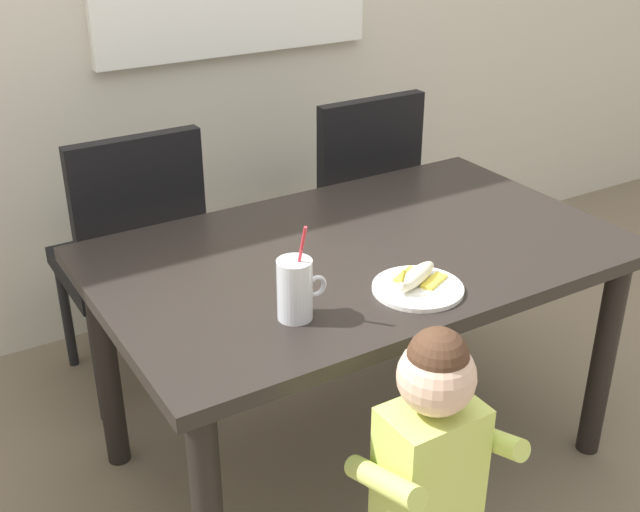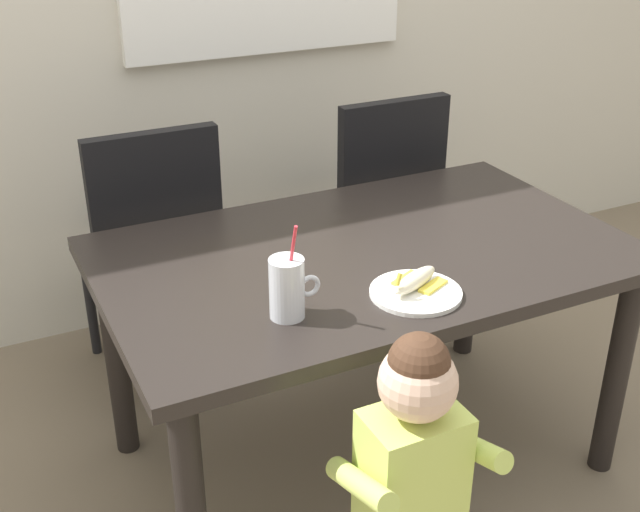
{
  "view_description": "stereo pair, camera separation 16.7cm",
  "coord_description": "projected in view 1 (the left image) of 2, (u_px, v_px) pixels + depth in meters",
  "views": [
    {
      "loc": [
        -1.14,
        -1.65,
        1.7
      ],
      "look_at": [
        -0.19,
        -0.09,
        0.79
      ],
      "focal_mm": 44.95,
      "sensor_mm": 36.0,
      "label": 1
    },
    {
      "loc": [
        -0.99,
        -1.73,
        1.7
      ],
      "look_at": [
        -0.19,
        -0.09,
        0.79
      ],
      "focal_mm": 44.95,
      "sensor_mm": 36.0,
      "label": 2
    }
  ],
  "objects": [
    {
      "name": "ground_plane",
      "position": [
        355.0,
        453.0,
        2.55
      ],
      "size": [
        24.0,
        24.0,
        0.0
      ],
      "primitive_type": "plane",
      "color": "#7A6B56"
    },
    {
      "name": "dining_table",
      "position": [
        360.0,
        278.0,
        2.27
      ],
      "size": [
        1.46,
        0.89,
        0.73
      ],
      "color": "black",
      "rests_on": "ground"
    },
    {
      "name": "dining_chair_left",
      "position": [
        133.0,
        250.0,
        2.64
      ],
      "size": [
        0.44,
        0.44,
        0.96
      ],
      "rotation": [
        0.0,
        0.0,
        3.14
      ],
      "color": "black",
      "rests_on": "ground"
    },
    {
      "name": "dining_chair_right",
      "position": [
        352.0,
        201.0,
        3.02
      ],
      "size": [
        0.44,
        0.45,
        0.96
      ],
      "rotation": [
        0.0,
        0.0,
        3.14
      ],
      "color": "black",
      "rests_on": "ground"
    },
    {
      "name": "toddler_standing",
      "position": [
        431.0,
        452.0,
        1.76
      ],
      "size": [
        0.33,
        0.24,
        0.84
      ],
      "color": "#3F4760",
      "rests_on": "ground"
    },
    {
      "name": "milk_cup",
      "position": [
        295.0,
        292.0,
        1.86
      ],
      "size": [
        0.13,
        0.08,
        0.25
      ],
      "color": "silver",
      "rests_on": "dining_table"
    },
    {
      "name": "snack_plate",
      "position": [
        418.0,
        288.0,
        2.0
      ],
      "size": [
        0.23,
        0.23,
        0.01
      ],
      "primitive_type": "cylinder",
      "color": "white",
      "rests_on": "dining_table"
    },
    {
      "name": "peeled_banana",
      "position": [
        417.0,
        276.0,
        2.01
      ],
      "size": [
        0.18,
        0.13,
        0.07
      ],
      "rotation": [
        0.0,
        0.0,
        0.43
      ],
      "color": "#F4EAC6",
      "rests_on": "snack_plate"
    }
  ]
}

